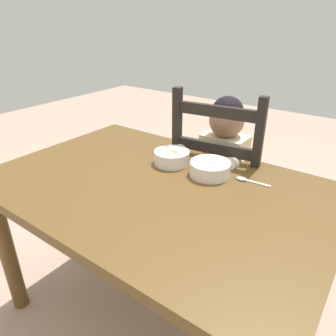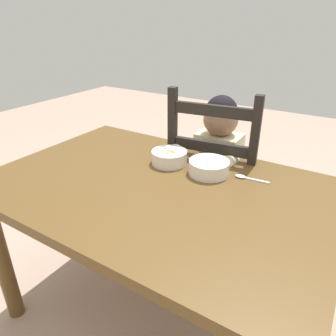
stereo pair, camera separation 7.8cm
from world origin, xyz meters
name	(u,v)px [view 1 (the left image)]	position (x,y,z in m)	size (l,w,h in m)	color
ground_plane	(158,312)	(0.00, 0.00, 0.00)	(8.00, 8.00, 0.00)	tan
dining_table	(156,205)	(0.00, 0.00, 0.62)	(1.32, 0.88, 0.72)	brown
dining_chair	(220,190)	(0.05, 0.48, 0.48)	(0.47, 0.47, 1.02)	black
child_figure	(221,162)	(0.04, 0.48, 0.64)	(0.32, 0.31, 0.97)	beige
bowl_of_peas	(210,168)	(0.13, 0.19, 0.75)	(0.17, 0.17, 0.06)	white
bowl_of_carrots	(172,157)	(-0.06, 0.19, 0.75)	(0.16, 0.16, 0.06)	white
spoon	(247,180)	(0.28, 0.23, 0.72)	(0.14, 0.03, 0.01)	silver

